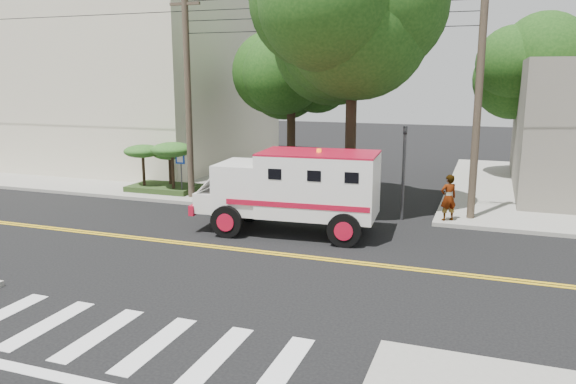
% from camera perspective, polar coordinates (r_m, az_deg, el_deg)
% --- Properties ---
extents(ground, '(100.00, 100.00, 0.00)m').
position_cam_1_polar(ground, '(17.88, -3.52, -6.02)').
color(ground, black).
rests_on(ground, ground).
extents(sidewalk_nw, '(17.00, 17.00, 0.15)m').
position_cam_1_polar(sidewalk_nw, '(35.90, -14.87, 2.72)').
color(sidewalk_nw, gray).
rests_on(sidewalk_nw, ground).
extents(building_left, '(16.00, 14.00, 10.00)m').
position_cam_1_polar(building_left, '(37.88, -16.50, 10.80)').
color(building_left, beige).
rests_on(building_left, sidewalk_nw).
extents(utility_pole_left, '(0.28, 0.28, 9.00)m').
position_cam_1_polar(utility_pole_left, '(24.94, -10.11, 9.37)').
color(utility_pole_left, '#382D23').
rests_on(utility_pole_left, ground).
extents(utility_pole_right, '(0.28, 0.28, 9.00)m').
position_cam_1_polar(utility_pole_right, '(21.84, 18.75, 8.63)').
color(utility_pole_right, '#382D23').
rests_on(utility_pole_right, ground).
extents(tree_main, '(6.08, 5.70, 9.85)m').
position_cam_1_polar(tree_main, '(22.43, 7.57, 16.11)').
color(tree_main, black).
rests_on(tree_main, ground).
extents(tree_left, '(4.48, 4.20, 7.70)m').
position_cam_1_polar(tree_left, '(29.00, 0.80, 12.28)').
color(tree_left, black).
rests_on(tree_left, ground).
extents(tree_right, '(4.80, 4.50, 8.20)m').
position_cam_1_polar(tree_right, '(31.46, 24.13, 11.91)').
color(tree_right, black).
rests_on(tree_right, ground).
extents(traffic_signal, '(0.15, 0.18, 3.60)m').
position_cam_1_polar(traffic_signal, '(21.67, 11.69, 2.94)').
color(traffic_signal, '#3F3F42').
rests_on(traffic_signal, ground).
extents(accessibility_sign, '(0.45, 0.10, 2.02)m').
position_cam_1_polar(accessibility_sign, '(25.70, -10.83, 2.38)').
color(accessibility_sign, '#3F3F42').
rests_on(accessibility_sign, ground).
extents(palm_planter, '(3.52, 2.63, 2.36)m').
position_cam_1_polar(palm_planter, '(26.68, -12.65, 3.25)').
color(palm_planter, '#1E3314').
rests_on(palm_planter, sidewalk_nw).
extents(armored_truck, '(6.54, 2.98, 2.91)m').
position_cam_1_polar(armored_truck, '(19.49, 0.75, 0.51)').
color(armored_truck, white).
rests_on(armored_truck, ground).
extents(pedestrian_a, '(0.76, 0.70, 1.74)m').
position_cam_1_polar(pedestrian_a, '(21.61, 15.98, -0.55)').
color(pedestrian_a, gray).
rests_on(pedestrian_a, sidewalk_ne).
extents(pedestrian_b, '(0.89, 0.79, 1.50)m').
position_cam_1_polar(pedestrian_b, '(24.95, 25.16, 0.11)').
color(pedestrian_b, gray).
rests_on(pedestrian_b, sidewalk_ne).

